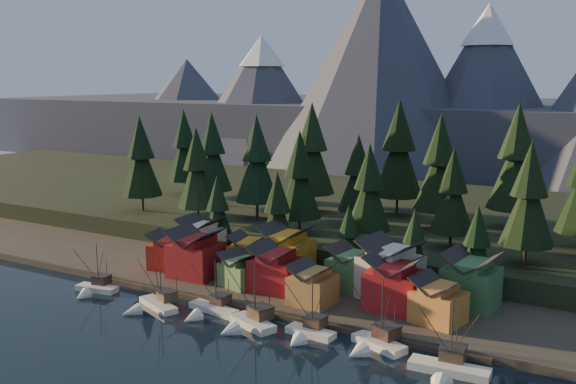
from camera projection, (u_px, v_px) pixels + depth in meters
The scene contains 44 objects.
ground at pixel (214, 346), 101.71m from camera, with size 500.00×500.00×0.00m, color black.
shore_strip at pixel (326, 275), 135.75m from camera, with size 400.00×50.00×1.50m, color #363027.
hillside at pixel (406, 220), 178.06m from camera, with size 420.00×100.00×6.00m, color black.
dock at pixel (268, 310), 115.72m from camera, with size 80.00×4.00×1.00m, color #4E4338.
mountain_ridge at pixel (494, 114), 281.60m from camera, with size 560.00×190.00×90.00m.
boat_0 at pixel (93, 283), 126.47m from camera, with size 9.08×9.65×10.59m.
boat_1 at pixel (152, 299), 117.41m from camera, with size 10.57×10.92×10.80m.
boat_2 at pixel (209, 303), 115.20m from camera, with size 10.72×11.42×10.72m.
boat_3 at pixel (248, 314), 108.28m from camera, with size 10.04×10.71×12.50m.
boat_4 at pixel (308, 325), 104.53m from camera, with size 8.73×9.40×11.07m.
boat_5 at pixel (375, 334), 99.95m from camera, with size 9.97×10.62×12.34m.
boat_6 at pixel (448, 362), 90.76m from camera, with size 11.98×12.94×12.34m.
house_front_0 at pixel (170, 249), 137.65m from camera, with size 9.50×9.20×7.85m.
house_front_1 at pixel (196, 252), 131.55m from camera, with size 9.82×9.45×9.92m.
house_front_2 at pixel (241, 268), 125.78m from camera, with size 8.28×8.32×6.73m.
house_front_3 at pixel (276, 266), 122.98m from camera, with size 9.06×8.66×8.96m.
house_front_4 at pixel (313, 283), 115.69m from camera, with size 7.71×8.25×7.42m.
house_front_5 at pixel (395, 281), 112.69m from camera, with size 9.39×8.54×9.86m.
house_front_6 at pixel (439, 299), 106.72m from camera, with size 9.25×8.92×7.84m.
house_back_0 at pixel (201, 237), 144.25m from camera, with size 9.17×8.84×9.54m.
house_back_1 at pixel (249, 253), 133.86m from camera, with size 8.66×8.74×8.38m.
house_back_2 at pixel (287, 249), 132.98m from camera, with size 9.86×9.07×10.38m.
house_back_3 at pixel (352, 267), 123.50m from camera, with size 9.32×8.51×8.62m.
house_back_4 at pixel (390, 267), 118.69m from camera, with size 11.66×11.33×11.07m.
house_back_5 at pixel (471, 279), 113.72m from camera, with size 9.73×9.83×10.00m.
tree_hill_0 at pixel (141, 159), 172.90m from camera, with size 11.11×11.11×25.89m.
tree_hill_1 at pixel (212, 155), 180.64m from camera, with size 11.36×11.36×26.45m.
tree_hill_2 at pixel (197, 171), 158.89m from camera, with size 10.35×10.35×24.11m.
tree_hill_3 at pixel (257, 162), 163.99m from camera, with size 11.50×11.50×26.80m.
tree_hill_4 at pixel (312, 152), 172.62m from camera, with size 12.69×12.69×29.57m.
tree_hill_5 at pixel (300, 178), 146.89m from camera, with size 10.39×10.39×24.21m.
tree_hill_6 at pixel (358, 176), 155.95m from camera, with size 9.70×9.70×22.59m.
tree_hill_7 at pixel (369, 190), 136.56m from camera, with size 9.61×9.61×22.38m.
tree_hill_8 at pixel (440, 166), 152.63m from camera, with size 11.90×11.90×27.73m.
tree_hill_9 at pixel (453, 194), 134.78m from camera, with size 9.31×9.31×21.69m.
tree_hill_10 at pixel (516, 160), 151.38m from camera, with size 13.05×13.05×30.40m.
tree_hill_11 at pixel (529, 198), 122.43m from camera, with size 10.43×10.43×24.30m.
tree_hill_15 at pixel (399, 152), 167.74m from camera, with size 13.12×13.12×30.57m.
tree_hill_16 at pixel (184, 148), 197.99m from camera, with size 11.32×11.32×26.37m.
tree_shore_0 at pixel (218, 211), 147.51m from camera, with size 7.99×7.99×18.62m.
tree_shore_1 at pixel (277, 213), 139.49m from camera, with size 8.86×8.86×20.63m.
tree_shore_2 at pixel (348, 237), 131.73m from camera, with size 6.40×6.40×14.90m.
tree_shore_3 at pixel (414, 244), 124.82m from camera, with size 6.67×6.67×15.54m.
tree_shore_4 at pixel (477, 247), 118.77m from camera, with size 7.50×7.50×17.46m.
Camera 1 is at (57.83, -77.29, 41.99)m, focal length 40.00 mm.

